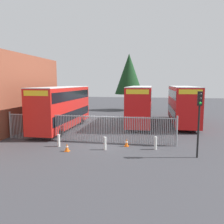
# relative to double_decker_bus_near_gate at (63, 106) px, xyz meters

# --- Properties ---
(ground_plane) EXTENTS (100.00, 100.00, 0.00)m
(ground_plane) POSITION_rel_double_decker_bus_near_gate_xyz_m (5.40, 3.28, -2.42)
(ground_plane) COLOR #3D3D42
(palisade_fence) EXTENTS (14.18, 0.14, 2.35)m
(palisade_fence) POSITION_rel_double_decker_bus_near_gate_xyz_m (4.12, -4.72, -1.24)
(palisade_fence) COLOR gray
(palisade_fence) RESTS_ON ground
(double_decker_bus_near_gate) EXTENTS (2.54, 10.81, 4.42)m
(double_decker_bus_near_gate) POSITION_rel_double_decker_bus_near_gate_xyz_m (0.00, 0.00, 0.00)
(double_decker_bus_near_gate) COLOR red
(double_decker_bus_near_gate) RESTS_ON ground
(double_decker_bus_behind_fence_left) EXTENTS (2.54, 10.81, 4.42)m
(double_decker_bus_behind_fence_left) POSITION_rel_double_decker_bus_near_gate_xyz_m (7.87, 4.35, 0.00)
(double_decker_bus_behind_fence_left) COLOR red
(double_decker_bus_behind_fence_left) RESTS_ON ground
(double_decker_bus_behind_fence_right) EXTENTS (2.54, 10.81, 4.42)m
(double_decker_bus_behind_fence_right) POSITION_rel_double_decker_bus_near_gate_xyz_m (12.73, 5.07, 0.00)
(double_decker_bus_behind_fence_right) COLOR red
(double_decker_bus_behind_fence_right) RESTS_ON ground
(bollard_near_left) EXTENTS (0.20, 0.20, 0.95)m
(bollard_near_left) POSITION_rel_double_decker_bus_near_gate_xyz_m (2.31, -6.44, -1.95)
(bollard_near_left) COLOR silver
(bollard_near_left) RESTS_ON ground
(bollard_center_front) EXTENTS (0.20, 0.20, 0.95)m
(bollard_center_front) POSITION_rel_double_decker_bus_near_gate_xyz_m (5.95, -6.63, -1.95)
(bollard_center_front) COLOR silver
(bollard_center_front) RESTS_ON ground
(bollard_near_right) EXTENTS (0.20, 0.20, 0.95)m
(bollard_near_right) POSITION_rel_double_decker_bus_near_gate_xyz_m (9.56, -5.90, -1.95)
(bollard_near_right) COLOR silver
(bollard_near_right) RESTS_ON ground
(traffic_cone_by_gate) EXTENTS (0.34, 0.34, 0.59)m
(traffic_cone_by_gate) POSITION_rel_double_decker_bus_near_gate_xyz_m (3.37, -7.47, -2.13)
(traffic_cone_by_gate) COLOR orange
(traffic_cone_by_gate) RESTS_ON ground
(traffic_cone_mid_forecourt) EXTENTS (0.34, 0.34, 0.59)m
(traffic_cone_mid_forecourt) POSITION_rel_double_decker_bus_near_gate_xyz_m (7.39, -5.47, -2.13)
(traffic_cone_mid_forecourt) COLOR orange
(traffic_cone_mid_forecourt) RESTS_ON ground
(traffic_light_kerbside) EXTENTS (0.28, 0.33, 4.30)m
(traffic_light_kerbside) POSITION_rel_double_decker_bus_near_gate_xyz_m (12.20, -7.25, 0.56)
(traffic_light_kerbside) COLOR black
(traffic_light_kerbside) RESTS_ON ground
(tree_tall_back) EXTENTS (4.87, 4.87, 9.84)m
(tree_tall_back) POSITION_rel_double_decker_bus_near_gate_xyz_m (5.15, 17.38, 3.93)
(tree_tall_back) COLOR #4C3823
(tree_tall_back) RESTS_ON ground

